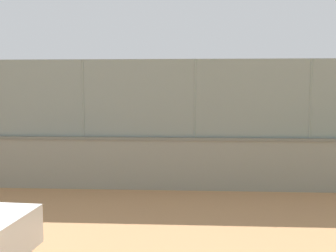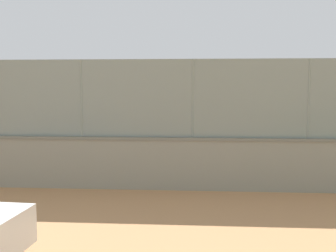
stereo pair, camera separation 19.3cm
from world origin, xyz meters
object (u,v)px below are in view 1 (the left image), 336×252
object	(u,v)px
player_at_service_line	(238,133)
player_baseline_waiting	(105,124)
spare_ball_by_wall	(8,177)
sports_ball	(267,133)

from	to	relation	value
player_at_service_line	player_baseline_waiting	world-z (taller)	player_at_service_line
player_baseline_waiting	player_at_service_line	bearing A→B (deg)	149.24
player_baseline_waiting	spare_ball_by_wall	size ratio (longest dim) A/B	12.23
player_baseline_waiting	sports_ball	xyz separation A→B (m)	(-7.59, 5.03, 0.19)
player_at_service_line	sports_ball	size ratio (longest dim) A/B	14.08
spare_ball_by_wall	player_at_service_line	bearing A→B (deg)	-145.84
player_at_service_line	sports_ball	xyz separation A→B (m)	(-1.03, 1.13, 0.17)
spare_ball_by_wall	player_baseline_waiting	bearing A→B (deg)	-95.92
player_at_service_line	sports_ball	bearing A→B (deg)	132.51
player_at_service_line	player_baseline_waiting	xyz separation A→B (m)	(6.56, -3.90, -0.02)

